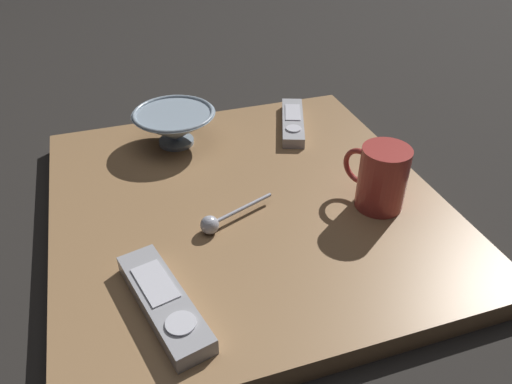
# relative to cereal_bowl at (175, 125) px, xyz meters

# --- Properties ---
(ground_plane) EXTENTS (6.00, 6.00, 0.00)m
(ground_plane) POSITION_rel_cereal_bowl_xyz_m (0.07, -0.21, -0.07)
(ground_plane) COLOR black
(table) EXTENTS (0.62, 0.65, 0.03)m
(table) POSITION_rel_cereal_bowl_xyz_m (0.07, -0.21, -0.06)
(table) COLOR #936D47
(table) RESTS_ON ground
(cereal_bowl) EXTENTS (0.16, 0.16, 0.07)m
(cereal_bowl) POSITION_rel_cereal_bowl_xyz_m (0.00, 0.00, 0.00)
(cereal_bowl) COLOR #8C9EAD
(cereal_bowl) RESTS_ON table
(coffee_mug) EXTENTS (0.08, 0.11, 0.10)m
(coffee_mug) POSITION_rel_cereal_bowl_xyz_m (0.27, -0.30, 0.01)
(coffee_mug) COLOR #A53833
(coffee_mug) RESTS_ON table
(teaspoon) EXTENTS (0.13, 0.06, 0.03)m
(teaspoon) POSITION_rel_cereal_bowl_xyz_m (0.01, -0.28, -0.02)
(teaspoon) COLOR #A3A5B2
(teaspoon) RESTS_ON table
(tv_remote_near) EXTENTS (0.10, 0.20, 0.03)m
(tv_remote_near) POSITION_rel_cereal_bowl_xyz_m (-0.09, -0.41, -0.03)
(tv_remote_near) COLOR #9E9EA3
(tv_remote_near) RESTS_ON table
(tv_remote_far) EXTENTS (0.10, 0.18, 0.02)m
(tv_remote_far) POSITION_rel_cereal_bowl_xyz_m (0.24, -0.01, -0.03)
(tv_remote_far) COLOR #9E9EA3
(tv_remote_far) RESTS_ON table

